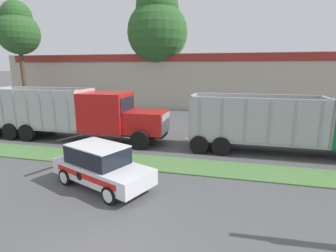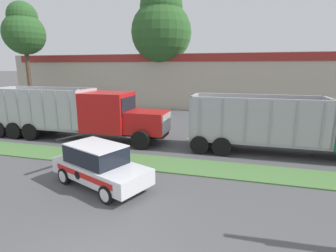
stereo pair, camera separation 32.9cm
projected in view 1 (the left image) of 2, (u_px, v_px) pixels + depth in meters
name	position (u px, v px, depth m)	size (l,w,h in m)	color
grass_verge	(172.00, 165.00, 12.71)	(120.00, 2.03, 0.06)	#517F42
centre_line_1	(1.00, 127.00, 21.01)	(2.40, 0.14, 0.01)	yellow
centre_line_2	(60.00, 130.00, 19.75)	(2.40, 0.14, 0.01)	yellow
centre_line_3	(127.00, 135.00, 18.50)	(2.40, 0.14, 0.01)	yellow
centre_line_4	(203.00, 140.00, 17.24)	(2.40, 0.14, 0.01)	yellow
centre_line_5	(292.00, 145.00, 15.99)	(2.40, 0.14, 0.01)	yellow
dump_truck_lead	(332.00, 128.00, 13.67)	(12.60, 2.65, 3.18)	black
dump_truck_mid	(90.00, 116.00, 16.85)	(12.08, 2.74, 3.36)	black
rally_car	(101.00, 165.00, 10.38)	(4.56, 3.20, 1.70)	white
store_building_backdrop	(173.00, 80.00, 34.74)	(40.02, 12.10, 6.12)	#BCB29E
tree_behind_left	(157.00, 26.00, 28.69)	(6.64, 6.64, 13.39)	brown
tree_behind_centre	(18.00, 29.00, 27.71)	(4.39, 4.39, 11.49)	brown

